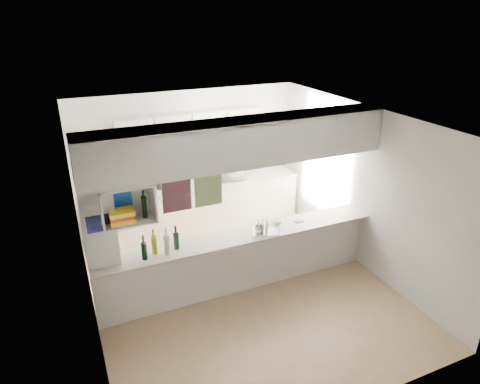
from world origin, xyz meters
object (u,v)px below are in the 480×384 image
bowl (229,163)px  wine_bottles (161,245)px  microwave (229,172)px  dish_rack (265,227)px

bowl → wine_bottles: wine_bottles is taller
microwave → wine_bottles: bearing=53.5°
microwave → bowl: bearing=-129.0°
dish_rack → wine_bottles: size_ratio=0.88×
wine_bottles → microwave: bearing=49.0°
dish_rack → wine_bottles: wine_bottles is taller
bowl → wine_bottles: size_ratio=0.46×
bowl → wine_bottles: 2.86m
dish_rack → wine_bottles: 1.54m
bowl → microwave: bearing=-133.5°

